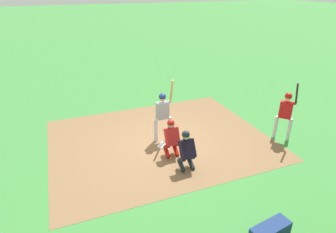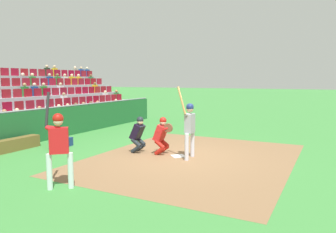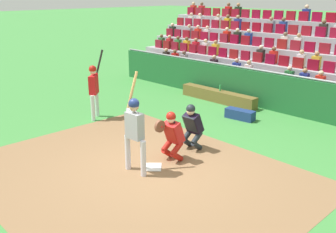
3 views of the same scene
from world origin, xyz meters
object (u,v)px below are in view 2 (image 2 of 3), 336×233
at_px(home_plate_marker, 179,156).
at_px(equipment_duffel_bag, 61,143).
at_px(catcher_crouching, 162,133).
at_px(home_plate_umpire, 138,133).
at_px(on_deck_batter, 58,142).
at_px(batter_at_plate, 189,124).

distance_m(home_plate_marker, equipment_duffel_bag, 4.58).
relative_size(home_plate_marker, catcher_crouching, 0.34).
bearing_deg(home_plate_umpire, on_deck_batter, 4.65).
xyz_separation_m(home_plate_umpire, equipment_duffel_bag, (0.59, -3.03, -0.54)).
height_order(home_plate_marker, equipment_duffel_bag, equipment_duffel_bag).
height_order(batter_at_plate, equipment_duffel_bag, batter_at_plate).
xyz_separation_m(home_plate_marker, batter_at_plate, (0.10, 0.43, 1.10)).
bearing_deg(equipment_duffel_bag, batter_at_plate, 89.29).
xyz_separation_m(home_plate_umpire, on_deck_batter, (4.00, 0.33, 0.41)).
relative_size(catcher_crouching, equipment_duffel_bag, 1.34).
bearing_deg(on_deck_batter, batter_at_plate, 158.09).
height_order(equipment_duffel_bag, on_deck_batter, on_deck_batter).
relative_size(home_plate_marker, home_plate_umpire, 0.34).
bearing_deg(catcher_crouching, home_plate_umpire, -82.77).
distance_m(home_plate_marker, catcher_crouching, 0.95).
bearing_deg(catcher_crouching, equipment_duffel_bag, -79.82).
distance_m(batter_at_plate, home_plate_umpire, 1.97).
distance_m(home_plate_marker, batter_at_plate, 1.19).
relative_size(home_plate_umpire, equipment_duffel_bag, 1.32).
height_order(home_plate_marker, batter_at_plate, batter_at_plate).
bearing_deg(batter_at_plate, equipment_duffel_bag, -83.44).
distance_m(catcher_crouching, home_plate_umpire, 0.87).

